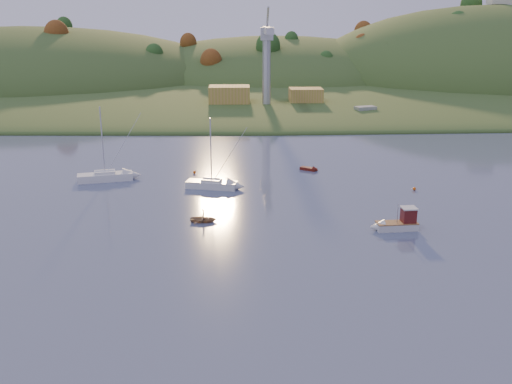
{
  "coord_description": "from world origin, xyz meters",
  "views": [
    {
      "loc": [
        -5.01,
        -33.25,
        24.66
      ],
      "look_at": [
        -3.09,
        36.76,
        3.33
      ],
      "focal_mm": 40.0,
      "sensor_mm": 36.0,
      "label": 1
    }
  ],
  "objects_px": {
    "fishing_boat": "(394,223)",
    "sailboat_near": "(105,176)",
    "canoe": "(204,219)",
    "red_tender": "(312,169)",
    "sailboat_far": "(212,184)"
  },
  "relations": [
    {
      "from": "canoe",
      "to": "sailboat_near",
      "type": "bearing_deg",
      "value": 40.96
    },
    {
      "from": "fishing_boat",
      "to": "canoe",
      "type": "xyz_separation_m",
      "value": [
        -23.29,
        3.52,
        -0.47
      ]
    },
    {
      "from": "sailboat_far",
      "to": "canoe",
      "type": "xyz_separation_m",
      "value": [
        -0.29,
        -15.05,
        -0.35
      ]
    },
    {
      "from": "fishing_boat",
      "to": "red_tender",
      "type": "xyz_separation_m",
      "value": [
        -6.51,
        28.53,
        -0.6
      ]
    },
    {
      "from": "fishing_boat",
      "to": "sailboat_near",
      "type": "relative_size",
      "value": 0.51
    },
    {
      "from": "fishing_boat",
      "to": "sailboat_far",
      "type": "height_order",
      "value": "sailboat_far"
    },
    {
      "from": "red_tender",
      "to": "sailboat_far",
      "type": "bearing_deg",
      "value": -115.69
    },
    {
      "from": "sailboat_near",
      "to": "canoe",
      "type": "height_order",
      "value": "sailboat_near"
    },
    {
      "from": "sailboat_near",
      "to": "sailboat_far",
      "type": "bearing_deg",
      "value": -28.98
    },
    {
      "from": "red_tender",
      "to": "sailboat_near",
      "type": "bearing_deg",
      "value": -137.86
    },
    {
      "from": "fishing_boat",
      "to": "red_tender",
      "type": "bearing_deg",
      "value": -81.95
    },
    {
      "from": "sailboat_far",
      "to": "canoe",
      "type": "bearing_deg",
      "value": -77.99
    },
    {
      "from": "fishing_boat",
      "to": "sailboat_near",
      "type": "height_order",
      "value": "sailboat_near"
    },
    {
      "from": "fishing_boat",
      "to": "sailboat_near",
      "type": "bearing_deg",
      "value": -34.88
    },
    {
      "from": "sailboat_near",
      "to": "canoe",
      "type": "bearing_deg",
      "value": -63.26
    }
  ]
}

